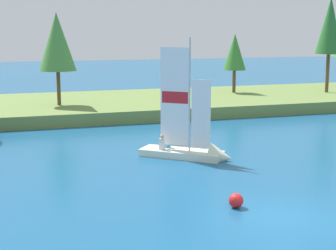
% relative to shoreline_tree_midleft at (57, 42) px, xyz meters
% --- Properties ---
extents(ground_plane, '(200.00, 200.00, 0.00)m').
position_rel_shoreline_tree_midleft_xyz_m(ground_plane, '(4.67, -24.03, -5.53)').
color(ground_plane, '#195684').
extents(shore_bank, '(80.00, 13.37, 0.88)m').
position_rel_shoreline_tree_midleft_xyz_m(shore_bank, '(4.67, 1.98, -5.09)').
color(shore_bank, olive).
rests_on(shore_bank, ground).
extents(shoreline_tree_midleft, '(2.71, 2.71, 6.78)m').
position_rel_shoreline_tree_midleft_xyz_m(shoreline_tree_midleft, '(0.00, 0.00, 0.00)').
color(shoreline_tree_midleft, brown).
rests_on(shoreline_tree_midleft, shore_bank).
extents(shoreline_tree_centre, '(2.02, 2.02, 5.21)m').
position_rel_shoreline_tree_midleft_xyz_m(shoreline_tree_centre, '(15.85, 3.47, -1.07)').
color(shoreline_tree_centre, brown).
rests_on(shoreline_tree_centre, shore_bank).
extents(shoreline_tree_midright, '(2.35, 2.35, 8.41)m').
position_rel_shoreline_tree_midleft_xyz_m(shoreline_tree_midright, '(23.87, 1.05, 1.22)').
color(shoreline_tree_midright, brown).
rests_on(shoreline_tree_midright, shore_bank).
extents(sailboat, '(4.47, 4.09, 6.47)m').
position_rel_shoreline_tree_midleft_xyz_m(sailboat, '(5.05, -15.25, -5.09)').
color(sailboat, silver).
rests_on(sailboat, ground).
extents(channel_buoy, '(0.54, 0.54, 0.54)m').
position_rel_shoreline_tree_midleft_xyz_m(channel_buoy, '(3.71, -22.65, -5.26)').
color(channel_buoy, red).
rests_on(channel_buoy, ground).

